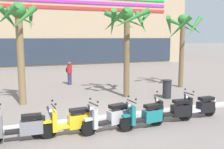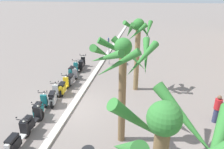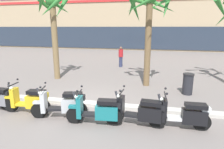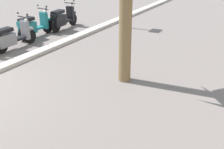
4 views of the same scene
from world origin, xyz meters
The scene contains 3 objects.
scooter_black_tail_end centered at (-6.02, -1.31, 0.46)m, with size 1.81×0.57×1.17m.
scooter_teal_second_in_line centered at (-4.53, -1.53, 0.45)m, with size 1.80×0.56×1.17m.
scooter_grey_mid_rear centered at (-3.15, -1.12, 0.44)m, with size 1.80×0.56×1.17m.
Camera 4 is at (3.07, 6.76, 3.37)m, focal length 45.43 mm.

